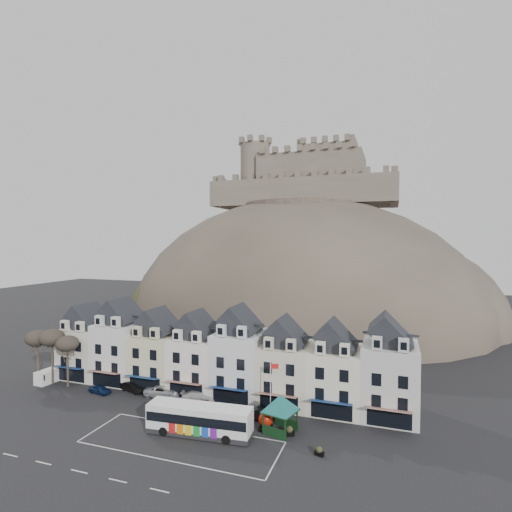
{
  "coord_description": "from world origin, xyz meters",
  "views": [
    {
      "loc": [
        24.09,
        -37.1,
        22.42
      ],
      "look_at": [
        2.91,
        24.0,
        19.89
      ],
      "focal_mm": 28.0,
      "sensor_mm": 36.0,
      "label": 1
    }
  ],
  "objects_px": {
    "car_black": "(133,387)",
    "car_silver": "(163,391)",
    "car_white": "(199,396)",
    "car_charcoal": "(259,413)",
    "red_buoy": "(266,421)",
    "bus_shelter": "(280,403)",
    "flagpole": "(271,386)",
    "bus": "(199,418)",
    "white_van": "(50,375)",
    "car_maroon": "(207,406)",
    "car_navy": "(100,389)"
  },
  "relations": [
    {
      "from": "car_navy",
      "to": "car_charcoal",
      "type": "xyz_separation_m",
      "value": [
        24.76,
        -0.33,
        0.12
      ]
    },
    {
      "from": "car_black",
      "to": "red_buoy",
      "type": "bearing_deg",
      "value": -86.83
    },
    {
      "from": "car_silver",
      "to": "car_charcoal",
      "type": "relative_size",
      "value": 1.21
    },
    {
      "from": "red_buoy",
      "to": "car_charcoal",
      "type": "bearing_deg",
      "value": 123.55
    },
    {
      "from": "red_buoy",
      "to": "car_silver",
      "type": "xyz_separation_m",
      "value": [
        -17.04,
        4.97,
        -0.35
      ]
    },
    {
      "from": "red_buoy",
      "to": "car_navy",
      "type": "distance_m",
      "value": 26.55
    },
    {
      "from": "white_van",
      "to": "car_silver",
      "type": "distance_m",
      "value": 20.2
    },
    {
      "from": "flagpole",
      "to": "red_buoy",
      "type": "bearing_deg",
      "value": -85.32
    },
    {
      "from": "car_navy",
      "to": "car_white",
      "type": "relative_size",
      "value": 0.74
    },
    {
      "from": "red_buoy",
      "to": "car_maroon",
      "type": "xyz_separation_m",
      "value": [
        -8.94,
        2.47,
        -0.42
      ]
    },
    {
      "from": "flagpole",
      "to": "white_van",
      "type": "distance_m",
      "value": 37.12
    },
    {
      "from": "bus",
      "to": "red_buoy",
      "type": "xyz_separation_m",
      "value": [
        6.86,
        3.6,
        -0.8
      ]
    },
    {
      "from": "red_buoy",
      "to": "car_charcoal",
      "type": "relative_size",
      "value": 0.49
    },
    {
      "from": "bus",
      "to": "car_silver",
      "type": "relative_size",
      "value": 2.32
    },
    {
      "from": "car_black",
      "to": "bus",
      "type": "bearing_deg",
      "value": -103.4
    },
    {
      "from": "flagpole",
      "to": "car_black",
      "type": "distance_m",
      "value": 22.3
    },
    {
      "from": "car_navy",
      "to": "bus_shelter",
      "type": "bearing_deg",
      "value": -87.14
    },
    {
      "from": "bus_shelter",
      "to": "car_charcoal",
      "type": "bearing_deg",
      "value": 158.45
    },
    {
      "from": "flagpole",
      "to": "car_charcoal",
      "type": "relative_size",
      "value": 1.63
    },
    {
      "from": "white_van",
      "to": "car_maroon",
      "type": "bearing_deg",
      "value": 0.33
    },
    {
      "from": "red_buoy",
      "to": "bus_shelter",
      "type": "bearing_deg",
      "value": -1.34
    },
    {
      "from": "bus_shelter",
      "to": "red_buoy",
      "type": "relative_size",
      "value": 3.14
    },
    {
      "from": "bus",
      "to": "car_charcoal",
      "type": "relative_size",
      "value": 2.8
    },
    {
      "from": "white_van",
      "to": "car_navy",
      "type": "xyz_separation_m",
      "value": [
        10.82,
        -1.32,
        -0.39
      ]
    },
    {
      "from": "flagpole",
      "to": "car_silver",
      "type": "relative_size",
      "value": 1.35
    },
    {
      "from": "bus",
      "to": "car_navy",
      "type": "distance_m",
      "value": 20.59
    },
    {
      "from": "car_black",
      "to": "car_silver",
      "type": "bearing_deg",
      "value": -74.22
    },
    {
      "from": "bus",
      "to": "car_navy",
      "type": "bearing_deg",
      "value": 157.2
    },
    {
      "from": "car_maroon",
      "to": "car_white",
      "type": "bearing_deg",
      "value": 38.23
    },
    {
      "from": "bus_shelter",
      "to": "white_van",
      "type": "distance_m",
      "value": 39.33
    },
    {
      "from": "bus",
      "to": "car_maroon",
      "type": "xyz_separation_m",
      "value": [
        -2.08,
        6.07,
        -1.22
      ]
    },
    {
      "from": "car_black",
      "to": "car_white",
      "type": "relative_size",
      "value": 0.9
    },
    {
      "from": "bus_shelter",
      "to": "car_black",
      "type": "relative_size",
      "value": 1.54
    },
    {
      "from": "bus",
      "to": "car_black",
      "type": "height_order",
      "value": "bus"
    },
    {
      "from": "flagpole",
      "to": "bus",
      "type": "bearing_deg",
      "value": -135.14
    },
    {
      "from": "flagpole",
      "to": "car_silver",
      "type": "bearing_deg",
      "value": 173.28
    },
    {
      "from": "car_black",
      "to": "car_maroon",
      "type": "relative_size",
      "value": 1.09
    },
    {
      "from": "car_maroon",
      "to": "car_charcoal",
      "type": "bearing_deg",
      "value": -95.64
    },
    {
      "from": "bus_shelter",
      "to": "white_van",
      "type": "xyz_separation_m",
      "value": [
        -39.03,
        4.16,
        -2.45
      ]
    },
    {
      "from": "bus_shelter",
      "to": "car_silver",
      "type": "xyz_separation_m",
      "value": [
        -18.86,
        5.01,
        -2.7
      ]
    },
    {
      "from": "car_black",
      "to": "bus_shelter",
      "type": "bearing_deg",
      "value": -86.0
    },
    {
      "from": "bus_shelter",
      "to": "red_buoy",
      "type": "xyz_separation_m",
      "value": [
        -1.81,
        0.04,
        -2.36
      ]
    },
    {
      "from": "bus",
      "to": "car_charcoal",
      "type": "xyz_separation_m",
      "value": [
        5.23,
        6.07,
        -1.18
      ]
    },
    {
      "from": "car_white",
      "to": "car_black",
      "type": "bearing_deg",
      "value": 78.64
    },
    {
      "from": "car_charcoal",
      "to": "car_black",
      "type": "bearing_deg",
      "value": 59.62
    },
    {
      "from": "red_buoy",
      "to": "flagpole",
      "type": "distance_m",
      "value": 4.26
    },
    {
      "from": "red_buoy",
      "to": "car_charcoal",
      "type": "height_order",
      "value": "red_buoy"
    },
    {
      "from": "car_maroon",
      "to": "car_charcoal",
      "type": "xyz_separation_m",
      "value": [
        7.3,
        0.0,
        0.04
      ]
    },
    {
      "from": "bus",
      "to": "car_black",
      "type": "xyz_separation_m",
      "value": [
        -15.34,
        8.57,
        -1.19
      ]
    },
    {
      "from": "car_white",
      "to": "car_silver",
      "type": "bearing_deg",
      "value": 78.64
    }
  ]
}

